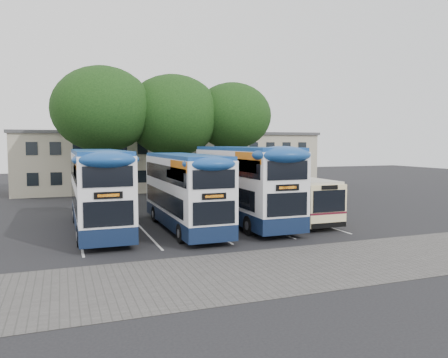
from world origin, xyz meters
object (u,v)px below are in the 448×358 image
bus_dd_mid (184,188)px  bus_single (287,195)px  tree_left (103,109)px  bus_dd_left (98,187)px  tree_mid (173,116)px  bus_dd_right (243,181)px  lamp_post (248,142)px  tree_right (232,116)px

bus_dd_mid → bus_single: size_ratio=1.11×
tree_left → bus_dd_left: 13.54m
bus_dd_left → bus_single: 11.97m
tree_mid → bus_dd_right: 13.98m
lamp_post → bus_dd_right: size_ratio=0.80×
tree_left → tree_mid: (6.06, 0.36, -0.36)m
bus_dd_right → bus_single: size_ratio=1.21×
tree_right → bus_single: (-0.92, -12.20, -5.86)m
tree_right → bus_single: bearing=-94.3°
bus_dd_left → bus_dd_mid: 4.82m
lamp_post → bus_dd_left: (-15.62, -14.70, -2.56)m
bus_single → bus_dd_left: bearing=179.0°
lamp_post → bus_dd_right: lamp_post is taller
tree_left → tree_mid: 6.08m
lamp_post → tree_left: size_ratio=0.80×
tree_right → bus_dd_right: 13.86m
bus_dd_left → bus_dd_mid: size_ratio=1.06×
lamp_post → bus_dd_mid: size_ratio=0.87×
tree_left → bus_single: bearing=-50.2°
bus_single → lamp_post: bearing=76.1°
bus_dd_mid → tree_right: bearing=58.1°
bus_single → tree_mid: bearing=108.9°
bus_dd_left → bus_single: (11.93, -0.21, -0.94)m
tree_right → bus_dd_left: size_ratio=0.95×
bus_dd_left → tree_mid: bearing=59.6°
tree_mid → bus_dd_right: tree_mid is taller
tree_left → bus_dd_mid: tree_left is taller
tree_mid → bus_dd_right: (1.22, -13.08, -4.80)m
tree_left → bus_single: tree_left is taller
lamp_post → bus_single: bearing=-103.9°
tree_right → bus_dd_right: size_ratio=0.92×
lamp_post → bus_single: lamp_post is taller
lamp_post → tree_left: bearing=-170.8°
tree_mid → bus_dd_mid: size_ratio=1.06×
tree_left → bus_single: size_ratio=1.21×
bus_dd_left → bus_single: bus_dd_left is taller
lamp_post → bus_single: size_ratio=0.96×
lamp_post → bus_dd_left: bearing=-136.7°
bus_dd_right → bus_single: (3.21, 0.11, -1.02)m
tree_right → bus_dd_right: bearing=-108.6°
lamp_post → tree_mid: bearing=-166.5°
lamp_post → tree_right: 4.54m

